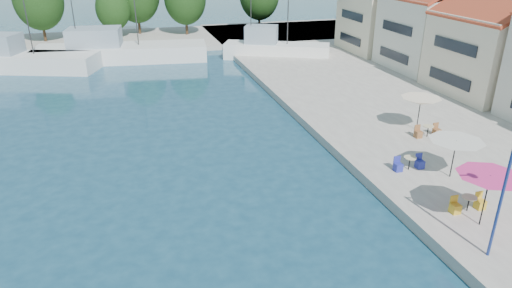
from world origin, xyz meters
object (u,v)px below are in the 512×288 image
object	(u,v)px
trawler_03	(118,52)
umbrella_pink	(489,181)
umbrella_cream	(421,101)
umbrella_white	(456,145)
trawler_04	(274,50)
trawler_02	(17,60)

from	to	relation	value
trawler_03	umbrella_pink	world-z (taller)	trawler_03
umbrella_pink	umbrella_cream	xyz separation A→B (m)	(4.07, 10.94, -0.19)
trawler_03	umbrella_pink	bearing A→B (deg)	-62.37
trawler_03	umbrella_white	bearing A→B (deg)	-57.76
trawler_04	umbrella_pink	size ratio (longest dim) A/B	4.26
trawler_03	trawler_04	world-z (taller)	same
umbrella_pink	umbrella_cream	bearing A→B (deg)	69.62
trawler_02	umbrella_white	size ratio (longest dim) A/B	5.66
trawler_04	trawler_03	bearing A→B (deg)	-167.74
trawler_04	umbrella_cream	world-z (taller)	trawler_04
trawler_04	umbrella_cream	xyz separation A→B (m)	(2.01, -25.54, 1.58)
trawler_03	umbrella_pink	xyz separation A→B (m)	(15.49, -40.37, 1.78)
umbrella_pink	trawler_02	bearing A→B (deg)	123.66
trawler_02	trawler_03	size ratio (longest dim) A/B	0.85
trawler_02	trawler_04	bearing A→B (deg)	14.79
trawler_03	trawler_04	distance (m)	17.97
umbrella_white	trawler_04	bearing A→B (deg)	89.47
trawler_04	umbrella_pink	distance (m)	36.59
trawler_03	trawler_02	bearing A→B (deg)	-164.83
trawler_02	umbrella_cream	world-z (taller)	trawler_02
trawler_04	umbrella_pink	xyz separation A→B (m)	(-2.06, -36.49, 1.77)
trawler_04	trawler_02	bearing A→B (deg)	-160.04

